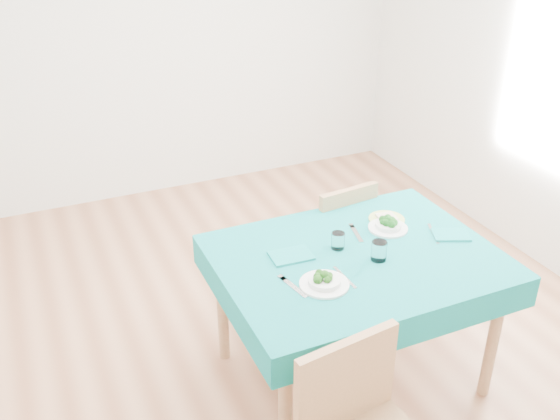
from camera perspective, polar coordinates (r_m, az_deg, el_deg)
name	(u,v)px	position (r m, az deg, el deg)	size (l,w,h in m)	color
room_shell	(280,120)	(3.07, 0.00, 8.23)	(4.02, 4.52, 2.73)	brown
table	(353,317)	(3.30, 6.68, -9.72)	(1.36, 1.03, 0.76)	#096665
chair_far	(330,234)	(3.82, 4.57, -2.16)	(0.38, 0.42, 0.95)	#946A45
bowl_near	(324,279)	(2.83, 4.08, -6.31)	(0.23, 0.23, 0.07)	white
bowl_far	(388,224)	(3.32, 9.87, -1.26)	(0.21, 0.21, 0.06)	white
fork_near	(294,287)	(2.83, 1.26, -7.05)	(0.03, 0.19, 0.00)	silver
knife_near	(345,277)	(2.91, 5.93, -6.14)	(0.02, 0.20, 0.00)	silver
fork_far	(356,234)	(3.26, 7.00, -2.16)	(0.02, 0.18, 0.00)	silver
knife_far	(433,234)	(3.34, 13.83, -2.10)	(0.02, 0.21, 0.00)	silver
napkin_near	(291,256)	(3.05, 1.02, -4.19)	(0.20, 0.14, 0.01)	#0D716F
napkin_far	(451,235)	(3.34, 15.37, -2.19)	(0.18, 0.13, 0.01)	#0D716F
tumbler_center	(338,241)	(3.11, 5.32, -2.81)	(0.07, 0.07, 0.09)	white
tumbler_side	(379,251)	(3.04, 9.04, -3.71)	(0.08, 0.08, 0.10)	white
side_plate	(387,219)	(3.42, 9.73, -0.84)	(0.19, 0.19, 0.01)	#BCD266
bread_slice	(387,217)	(3.41, 9.74, -0.66)	(0.10, 0.10, 0.01)	beige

